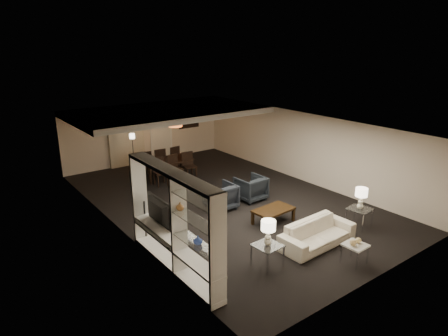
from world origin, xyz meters
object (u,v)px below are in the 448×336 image
pendant_light (175,123)px  dining_table (167,169)px  coffee_table (273,216)px  vase_amber (180,206)px  side_table_right (359,218)px  floor_lamp (133,152)px  chair_fl (144,163)px  armchair_left (221,196)px  chair_nl (161,172)px  sofa (318,233)px  floor_speaker (145,220)px  table_lamp_left (268,233)px  vase_blue (198,240)px  chair_fm (159,161)px  chair_nr (190,166)px  marble_table (354,254)px  chair_fr (172,158)px  television (156,212)px  chair_nm (176,169)px  armchair_right (251,188)px  side_table_left (267,256)px  table_lamp_right (361,198)px

pendant_light → dining_table: size_ratio=0.27×
dining_table → coffee_table: bearing=-83.0°
vase_amber → dining_table: (2.97, 6.06, -1.31)m
side_table_right → floor_lamp: floor_lamp is taller
chair_fl → dining_table: bearing=139.4°
armchair_left → dining_table: armchair_left is taller
pendant_light → chair_nl: bearing=-140.7°
sofa → armchair_left: size_ratio=2.45×
side_table_right → chair_nl: (-2.78, 6.23, 0.23)m
chair_nl → floor_speaker: bearing=-116.6°
table_lamp_left → vase_blue: size_ratio=3.19×
floor_speaker → chair_fl: 5.21m
pendant_light → sofa: size_ratio=0.25×
chair_fm → chair_nr: bearing=120.3°
marble_table → chair_nr: size_ratio=0.49×
vase_amber → chair_nr: size_ratio=0.18×
armchair_left → vase_blue: 4.31m
chair_fr → vase_blue: bearing=56.9°
table_lamp_left → armchair_left: bearing=71.6°
table_lamp_left → television: 2.67m
vase_amber → chair_nr: (3.57, 5.41, -1.15)m
armchair_left → floor_lamp: 5.25m
chair_nl → chair_nm: same height
chair_nl → coffee_table: bearing=-69.7°
sofa → chair_nm: 6.25m
floor_speaker → dining_table: floor_speaker is taller
armchair_left → chair_nr: chair_nr is taller
sofa → vase_blue: bearing=175.6°
armchair_right → floor_speaker: size_ratio=0.79×
chair_nl → armchair_right: bearing=-53.0°
television → dining_table: (2.94, 4.85, -0.74)m
side_table_right → dining_table: dining_table is taller
sofa → chair_fl: (-1.08, 7.53, 0.19)m
chair_nl → chair_fm: 1.43m
pendant_light → armchair_right: (0.44, -3.94, -1.53)m
vase_blue → chair_nl: 6.55m
side_table_left → marble_table: (1.70, -1.10, -0.03)m
pendant_light → armchair_right: size_ratio=0.60×
marble_table → chair_fl: size_ratio=0.49×
television → dining_table: 5.72m
table_lamp_left → dining_table: 7.00m
marble_table → vase_blue: bearing=160.0°
coffee_table → marble_table: size_ratio=2.40×
vase_amber → floor_speaker: (0.11, 2.02, -1.10)m
side_table_right → floor_speaker: bearing=150.7°
coffee_table → floor_speaker: bearing=159.8°
floor_lamp → chair_nr: bearing=-62.6°
coffee_table → armchair_left: size_ratio=1.34×
chair_nl → chair_nr: same height
table_lamp_right → chair_nm: (-2.18, 6.23, -0.34)m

